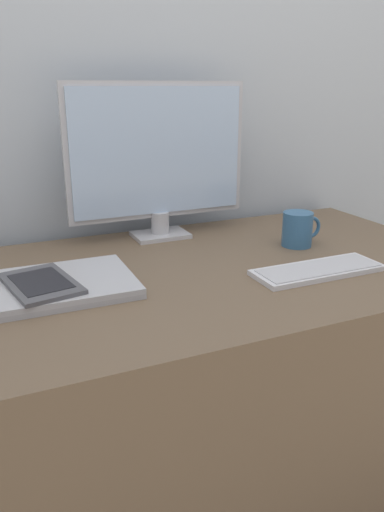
{
  "coord_description": "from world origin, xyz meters",
  "views": [
    {
      "loc": [
        -0.45,
        -0.88,
        1.13
      ],
      "look_at": [
        -0.02,
        0.06,
        0.78
      ],
      "focal_mm": 35.0,
      "sensor_mm": 36.0,
      "label": 1
    }
  ],
  "objects_px": {
    "keyboard": "(318,270)",
    "ereader": "(41,283)",
    "laptop": "(54,286)",
    "coffee_mug": "(298,229)",
    "monitor": "(158,158)"
  },
  "relations": [
    {
      "from": "coffee_mug",
      "to": "laptop",
      "type": "bearing_deg",
      "value": -175.37
    },
    {
      "from": "coffee_mug",
      "to": "monitor",
      "type": "bearing_deg",
      "value": 143.22
    },
    {
      "from": "monitor",
      "to": "keyboard",
      "type": "bearing_deg",
      "value": -61.49
    },
    {
      "from": "monitor",
      "to": "ereader",
      "type": "height_order",
      "value": "monitor"
    },
    {
      "from": "keyboard",
      "to": "ereader",
      "type": "relative_size",
      "value": 1.46
    },
    {
      "from": "laptop",
      "to": "ereader",
      "type": "distance_m",
      "value": 0.04
    },
    {
      "from": "laptop",
      "to": "coffee_mug",
      "type": "bearing_deg",
      "value": 4.63
    },
    {
      "from": "laptop",
      "to": "monitor",
      "type": "bearing_deg",
      "value": 39.41
    },
    {
      "from": "keyboard",
      "to": "ereader",
      "type": "distance_m",
      "value": 0.62
    },
    {
      "from": "keyboard",
      "to": "laptop",
      "type": "distance_m",
      "value": 0.6
    },
    {
      "from": "keyboard",
      "to": "laptop",
      "type": "relative_size",
      "value": 0.93
    },
    {
      "from": "laptop",
      "to": "ereader",
      "type": "bearing_deg",
      "value": -150.58
    },
    {
      "from": "coffee_mug",
      "to": "keyboard",
      "type": "bearing_deg",
      "value": -112.21
    },
    {
      "from": "laptop",
      "to": "ereader",
      "type": "xyz_separation_m",
      "value": [
        -0.03,
        -0.02,
        0.02
      ]
    },
    {
      "from": "laptop",
      "to": "coffee_mug",
      "type": "xyz_separation_m",
      "value": [
        0.66,
        0.05,
        0.04
      ]
    }
  ]
}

